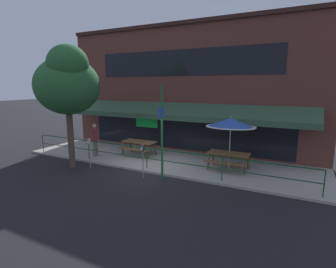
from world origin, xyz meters
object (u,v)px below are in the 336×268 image
Objects in this scene: pedestrian_walking at (95,138)px; parking_meter_far at (143,151)px; patio_umbrella_centre at (231,123)px; picnic_table_centre at (228,156)px; picnic_table_left at (139,144)px; parking_meter_near at (89,144)px; street_tree_curbside at (67,82)px; street_sign_pole at (162,133)px.

parking_meter_far is (3.92, -1.49, 0.09)m from pedestrian_walking.
pedestrian_walking is at bearing -171.29° from patio_umbrella_centre.
patio_umbrella_centre reaches higher than picnic_table_centre.
pedestrian_walking is at bearing -149.99° from picnic_table_left.
picnic_table_centre is 1.27× the size of parking_meter_near.
picnic_table_left is 4.87m from picnic_table_centre.
picnic_table_centre is 7.82m from street_tree_curbside.
pedestrian_walking is 4.19m from parking_meter_far.
picnic_table_centre is (4.87, -0.25, 0.00)m from picnic_table_left.
parking_meter_far is at bearing -20.78° from pedestrian_walking.
picnic_table_centre is 0.76× the size of patio_umbrella_centre.
patio_umbrella_centre is 3.22m from street_sign_pole.
patio_umbrella_centre is at bearing 48.72° from street_sign_pole.
picnic_table_left is at bearing 60.67° from street_tree_curbside.
street_sign_pole is at bearing -42.55° from picnic_table_left.
picnic_table_centre is at bearing -90.00° from patio_umbrella_centre.
pedestrian_walking reaches higher than picnic_table_centre.
pedestrian_walking is 0.31× the size of street_tree_curbside.
pedestrian_walking is at bearing -172.49° from picnic_table_centre.
street_sign_pole reaches higher than picnic_table_centre.
patio_umbrella_centre is 1.67× the size of parking_meter_far.
patio_umbrella_centre is 4.03m from parking_meter_far.
parking_meter_far is (-2.96, -2.54, -1.03)m from patio_umbrella_centre.
patio_umbrella_centre reaches higher than pedestrian_walking.
street_sign_pole is at bearing 1.56° from parking_meter_near.
picnic_table_left is 2.34m from pedestrian_walking.
patio_umbrella_centre is at bearing -1.24° from picnic_table_left.
picnic_table_left is 3.29m from parking_meter_far.
parking_meter_near is at bearing -178.44° from street_sign_pole.
picnic_table_centre is 1.48m from patio_umbrella_centre.
pedestrian_walking is at bearing 124.21° from parking_meter_near.
street_tree_curbside is (-0.69, -0.40, 2.78)m from parking_meter_near.
patio_umbrella_centre is 7.40m from street_tree_curbside.
parking_meter_far is 4.57m from street_tree_curbside.
street_sign_pole is (0.84, 0.12, 0.81)m from parking_meter_far.
picnic_table_left is at bearing 125.84° from parking_meter_far.
picnic_table_left is 1.27× the size of parking_meter_far.
parking_meter_near is at bearing 30.31° from street_tree_curbside.
street_tree_curbside is at bearing -156.02° from patio_umbrella_centre.
pedestrian_walking is 0.45× the size of street_sign_pole.
street_tree_curbside is at bearing -149.69° from parking_meter_near.
picnic_table_centre is at bearing 38.96° from parking_meter_far.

